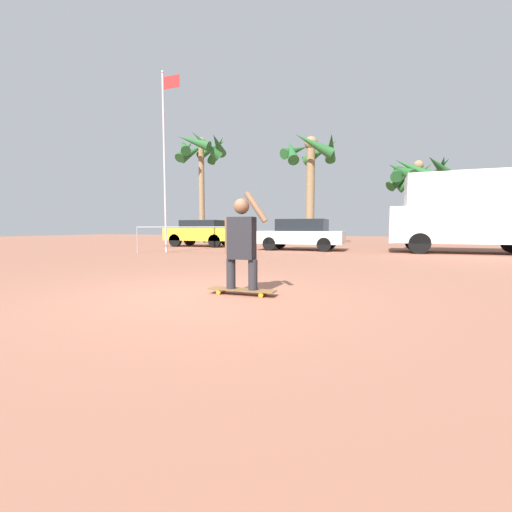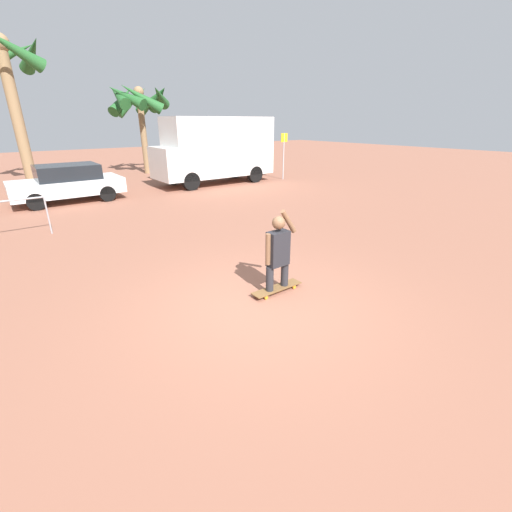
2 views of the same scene
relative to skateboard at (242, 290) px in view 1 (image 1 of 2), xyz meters
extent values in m
plane|color=#935B47|center=(-0.55, -0.22, -0.07)|extent=(80.00, 80.00, 0.00)
cube|color=brown|center=(0.00, 0.00, 0.01)|extent=(1.05, 0.25, 0.02)
cylinder|color=orange|center=(-0.34, -0.10, -0.04)|extent=(0.07, 0.03, 0.07)
cylinder|color=orange|center=(-0.34, 0.10, -0.04)|extent=(0.07, 0.03, 0.07)
cylinder|color=orange|center=(0.34, -0.10, -0.04)|extent=(0.07, 0.03, 0.07)
cylinder|color=orange|center=(0.34, 0.10, -0.04)|extent=(0.07, 0.03, 0.07)
cylinder|color=#28282D|center=(-0.18, 0.00, 0.24)|extent=(0.14, 0.14, 0.46)
cylinder|color=#28282D|center=(0.18, 0.00, 0.24)|extent=(0.14, 0.14, 0.46)
cube|color=#232328|center=(0.00, 0.00, 0.79)|extent=(0.40, 0.22, 0.64)
sphere|color=brown|center=(0.00, 0.00, 1.27)|extent=(0.24, 0.24, 0.24)
cylinder|color=brown|center=(-0.23, 0.00, 0.83)|extent=(0.09, 0.09, 0.57)
cylinder|color=brown|center=(0.23, 0.00, 1.25)|extent=(0.37, 0.09, 0.47)
cylinder|color=black|center=(3.46, 10.10, 0.34)|extent=(0.83, 0.28, 0.83)
cylinder|color=black|center=(3.46, 12.01, 0.34)|extent=(0.83, 0.28, 0.83)
cube|color=white|center=(3.37, 11.05, 1.07)|extent=(2.08, 2.19, 1.47)
cube|color=black|center=(2.95, 11.05, 1.37)|extent=(0.04, 1.86, 0.73)
cube|color=white|center=(6.34, 11.05, 1.72)|extent=(3.86, 2.19, 2.77)
cube|color=white|center=(3.68, 11.05, 2.46)|extent=(1.46, 2.01, 1.30)
cylinder|color=black|center=(-2.73, 10.03, 0.23)|extent=(0.61, 0.22, 0.61)
cylinder|color=black|center=(-2.73, 11.73, 0.23)|extent=(0.61, 0.22, 0.61)
cylinder|color=black|center=(-0.27, 10.03, 0.23)|extent=(0.61, 0.22, 0.61)
cylinder|color=black|center=(-0.27, 11.73, 0.23)|extent=(0.61, 0.22, 0.61)
cube|color=white|center=(-1.50, 10.88, 0.52)|extent=(3.96, 1.92, 0.57)
cube|color=black|center=(-1.40, 10.88, 1.08)|extent=(2.18, 1.69, 0.55)
cylinder|color=black|center=(-8.49, 11.24, 0.27)|extent=(0.69, 0.22, 0.69)
cylinder|color=black|center=(-8.49, 12.75, 0.27)|extent=(0.69, 0.22, 0.69)
cylinder|color=black|center=(-6.10, 11.24, 0.27)|extent=(0.69, 0.22, 0.69)
cylinder|color=black|center=(-6.10, 12.75, 0.27)|extent=(0.69, 0.22, 0.69)
cube|color=gold|center=(-7.30, 12.00, 0.60)|extent=(3.86, 1.73, 0.66)
cube|color=black|center=(-7.20, 12.00, 1.15)|extent=(2.13, 1.52, 0.43)
cylinder|color=#8E704C|center=(3.92, 16.72, 2.19)|extent=(0.35, 0.35, 4.53)
sphere|color=#8E704C|center=(3.92, 16.72, 4.46)|extent=(0.56, 0.56, 0.56)
cone|color=#235B28|center=(5.07, 16.68, 4.16)|extent=(0.73, 2.38, 1.59)
cone|color=#235B28|center=(4.90, 17.34, 4.07)|extent=(1.76, 2.28, 1.83)
cone|color=#235B28|center=(3.86, 17.88, 4.03)|extent=(2.25, 0.76, 1.94)
cone|color=#235B28|center=(3.23, 17.65, 4.05)|extent=(2.20, 1.86, 1.88)
cone|color=#235B28|center=(2.76, 16.73, 4.19)|extent=(0.66, 2.39, 1.50)
cone|color=#235B28|center=(2.95, 16.09, 4.18)|extent=(1.84, 2.34, 1.53)
cone|color=#235B28|center=(3.64, 15.60, 4.11)|extent=(2.41, 1.20, 1.73)
cone|color=#235B28|center=(4.87, 16.07, 4.23)|extent=(1.89, 2.35, 1.37)
cylinder|color=#8E704C|center=(-2.17, 16.68, 3.05)|extent=(0.52, 0.52, 6.24)
sphere|color=#8E704C|center=(-2.17, 16.68, 6.17)|extent=(0.83, 0.83, 0.83)
cone|color=#235B28|center=(-0.97, 16.88, 5.86)|extent=(1.07, 2.56, 1.64)
cone|color=#235B28|center=(-1.79, 17.83, 5.87)|extent=(2.58, 1.43, 1.62)
cone|color=#235B28|center=(-3.25, 17.22, 5.93)|extent=(1.73, 2.55, 1.44)
cone|color=#235B28|center=(-3.29, 16.22, 5.71)|extent=(1.50, 2.39, 2.06)
cone|color=#235B28|center=(-1.79, 15.53, 5.83)|extent=(2.55, 1.40, 1.74)
cylinder|color=#8E704C|center=(-9.39, 15.91, 3.30)|extent=(0.37, 0.37, 6.74)
sphere|color=#8E704C|center=(-9.39, 15.91, 6.67)|extent=(0.60, 0.60, 0.60)
cone|color=#235B28|center=(-8.27, 16.14, 6.46)|extent=(1.10, 2.45, 1.32)
cone|color=#235B28|center=(-8.68, 16.80, 6.29)|extent=(2.17, 1.91, 1.79)
cone|color=#235B28|center=(-9.20, 17.03, 6.44)|extent=(2.44, 1.04, 1.36)
cone|color=#235B28|center=(-10.33, 16.56, 6.27)|extent=(1.80, 2.20, 1.84)
cone|color=#235B28|center=(-10.54, 15.87, 6.24)|extent=(0.71, 2.20, 1.94)
cone|color=#235B28|center=(-10.29, 15.19, 6.34)|extent=(1.94, 2.20, 1.67)
cone|color=#235B28|center=(-9.32, 14.77, 6.44)|extent=(2.40, 0.78, 1.38)
cone|color=#235B28|center=(-8.60, 15.08, 6.24)|extent=(2.02, 1.98, 1.92)
cylinder|color=#B7B7BC|center=(-6.45, 7.43, 3.55)|extent=(0.09, 0.09, 7.25)
sphere|color=#B7B7BC|center=(-6.45, 7.43, 7.22)|extent=(0.12, 0.12, 0.12)
cube|color=#B22323|center=(-6.05, 7.43, 6.78)|extent=(0.72, 0.02, 0.48)
cylinder|color=#99999E|center=(-5.01, 6.60, 0.98)|extent=(4.49, 0.05, 0.05)
cylinder|color=#99999E|center=(-7.26, 6.60, 0.45)|extent=(0.04, 0.04, 1.05)
cylinder|color=#99999E|center=(-2.77, 6.60, 0.45)|extent=(0.04, 0.04, 1.05)
camera|label=1|loc=(1.95, -4.78, 0.95)|focal=24.00mm
camera|label=2|loc=(-3.78, -4.31, 2.91)|focal=24.00mm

